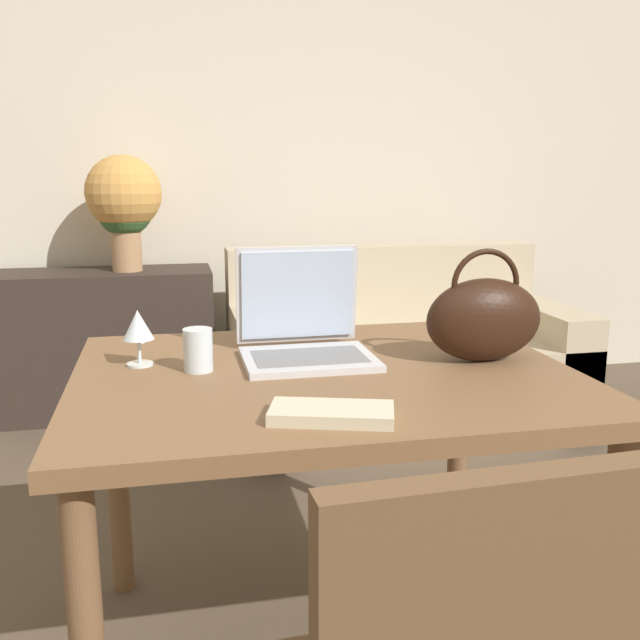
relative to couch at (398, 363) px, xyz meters
The scene contains 10 objects.
wall_back 1.51m from the couch, 138.73° to the left, with size 10.00×0.06×2.70m.
dining_table 1.81m from the couch, 114.09° to the right, with size 1.15×0.92×0.74m.
couch is the anchor object (origin of this frame).
sideboard 1.47m from the couch, 163.91° to the left, with size 1.09×0.40×0.71m.
laptop 1.73m from the couch, 116.89° to the right, with size 0.31×0.30×0.27m.
drinking_glass 1.92m from the couch, 122.95° to the right, with size 0.07×0.07×0.10m.
wine_glass 1.95m from the couch, 127.69° to the right, with size 0.07×0.07×0.13m.
handbag 1.74m from the couch, 101.50° to the right, with size 0.29×0.14×0.27m.
flower_vase 1.53m from the couch, 162.89° to the left, with size 0.36×0.36×0.55m.
book 2.14m from the couch, 111.92° to the right, with size 0.25×0.17×0.02m.
Camera 1 is at (-0.27, -0.84, 1.20)m, focal length 40.00 mm.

